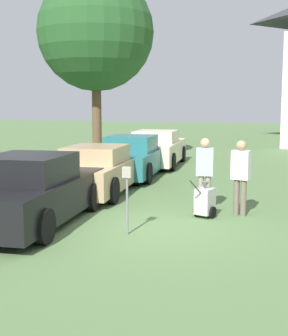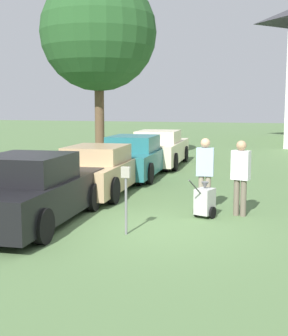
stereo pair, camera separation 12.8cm
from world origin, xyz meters
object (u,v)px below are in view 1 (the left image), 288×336
Objects in this scene: parked_car_cream at (157,149)px; parking_meter at (127,188)px; parked_car_teal at (133,158)px; equipment_cart at (205,201)px; parked_car_black at (32,192)px; parked_car_tan at (98,171)px; person_supervisor at (241,173)px; person_worker at (205,169)px.

parked_car_cream is 3.70× the size of parking_meter.
equipment_cart is (3.56, -5.42, -0.32)m from parked_car_teal.
parked_car_black is 3.43× the size of parking_meter.
parked_car_tan is 4.66m from person_supervisor.
equipment_cart is at bearing -61.34° from parked_car_teal.
parked_car_black reaches higher than parked_car_teal.
parking_meter is at bearing -106.08° from equipment_cart.
parked_car_black is at bearing -94.63° from parked_car_cream.
parked_car_black is 4.82m from person_supervisor.
person_worker is at bearing -26.87° from parked_car_tan.
parked_car_teal is 6.50m from equipment_cart.
parked_car_teal is 3.57× the size of parking_meter.
parked_car_black is 2.66× the size of person_supervisor.
parked_car_tan is at bearing -28.07° from person_worker.
person_supervisor reaches higher than parked_car_black.
parked_car_cream is (-0.00, 10.44, 0.01)m from parked_car_black.
parked_car_tan is 6.63m from parked_car_cream.
parked_car_tan is at bearing 119.70° from parking_meter.
parked_car_cream is at bearing 85.37° from parked_car_black.
person_supervisor is at bearing 48.80° from parking_meter.
parked_car_tan is 2.69× the size of person_supervisor.
parked_car_teal reaches higher than parked_car_tan.
parked_car_cream is at bearing 102.16° from parking_meter.
person_worker reaches higher than parked_car_teal.
parked_car_tan is at bearing 85.37° from parked_car_black.
parking_meter is (2.30, -4.02, 0.29)m from parked_car_tan.
parking_meter is at bearing -77.25° from parked_car_teal.
parked_car_teal is 6.63m from person_supervisor.
parked_car_black is 3.81m from parked_car_tan.
parked_car_cream is at bearing 129.70° from equipment_cart.
parked_car_teal is 2.76× the size of person_supervisor.
person_worker is at bearing 118.15° from equipment_cart.
parking_meter is (2.29, -7.33, 0.26)m from parked_car_teal.
parked_car_black is 2.64× the size of person_worker.
parked_car_cream is 9.45m from equipment_cart.
parked_car_teal is at bearing 85.37° from parked_car_black.
parked_car_teal is 7.69m from parking_meter.
person_supervisor is at bearing -53.80° from parked_car_teal.
person_supervisor is at bearing 21.35° from parked_car_black.
parked_car_teal is at bearing 140.84° from equipment_cart.
parked_car_tan is 3.48× the size of parking_meter.
parked_car_cream is at bearing -72.72° from person_worker.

